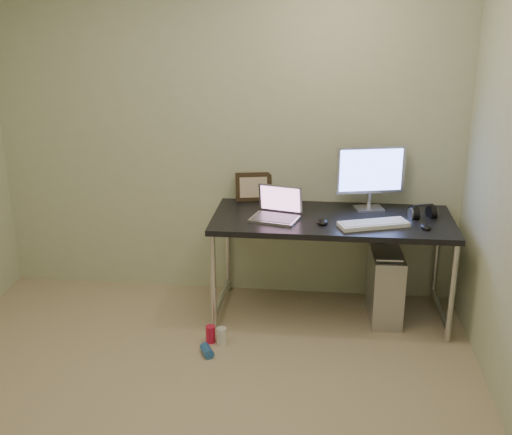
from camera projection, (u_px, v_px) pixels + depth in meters
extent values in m
plane|color=tan|center=(181.00, 423.00, 3.51)|extent=(3.50, 3.50, 0.00)
cube|color=beige|center=(226.00, 134.00, 4.75)|extent=(3.50, 0.02, 2.50)
cube|color=black|center=(332.00, 220.00, 4.49)|extent=(1.68, 0.73, 0.04)
cylinder|color=silver|center=(213.00, 283.00, 4.39)|extent=(0.04, 0.04, 0.71)
cylinder|color=silver|center=(228.00, 248.00, 5.00)|extent=(0.04, 0.04, 0.71)
cylinder|color=silver|center=(452.00, 294.00, 4.22)|extent=(0.04, 0.04, 0.71)
cylinder|color=silver|center=(436.00, 257.00, 4.84)|extent=(0.04, 0.04, 0.71)
cylinder|color=silver|center=(221.00, 298.00, 4.78)|extent=(0.04, 0.65, 0.04)
cylinder|color=silver|center=(440.00, 309.00, 4.62)|extent=(0.04, 0.65, 0.04)
cube|color=#A5A5A9|center=(385.00, 285.00, 4.60)|extent=(0.24, 0.49, 0.51)
cylinder|color=silver|center=(390.00, 261.00, 4.32)|extent=(0.18, 0.03, 0.02)
cylinder|color=silver|center=(385.00, 239.00, 4.70)|extent=(0.18, 0.03, 0.02)
cylinder|color=black|center=(376.00, 249.00, 4.86)|extent=(0.01, 0.16, 0.69)
cylinder|color=black|center=(388.00, 253.00, 4.84)|extent=(0.02, 0.11, 0.71)
cylinder|color=red|center=(211.00, 334.00, 4.32)|extent=(0.08, 0.08, 0.12)
cylinder|color=white|center=(222.00, 336.00, 4.28)|extent=(0.08, 0.08, 0.12)
cylinder|color=#285FB3|center=(207.00, 351.00, 4.17)|extent=(0.11, 0.13, 0.06)
cube|color=silver|center=(275.00, 219.00, 4.43)|extent=(0.36, 0.29, 0.02)
cube|color=slate|center=(275.00, 217.00, 4.43)|extent=(0.32, 0.25, 0.00)
cube|color=#9C9CA4|center=(280.00, 199.00, 4.50)|extent=(0.32, 0.12, 0.20)
cube|color=#7D4E6C|center=(280.00, 199.00, 4.50)|extent=(0.28, 0.10, 0.17)
cube|color=silver|center=(369.00, 208.00, 4.65)|extent=(0.23, 0.19, 0.01)
cylinder|color=silver|center=(369.00, 199.00, 4.65)|extent=(0.03, 0.03, 0.11)
cube|color=silver|center=(371.00, 170.00, 4.57)|extent=(0.49, 0.15, 0.34)
cube|color=#5D7AEF|center=(371.00, 170.00, 4.55)|extent=(0.44, 0.11, 0.30)
cube|color=white|center=(373.00, 224.00, 4.31)|extent=(0.49, 0.30, 0.03)
ellipsoid|color=black|center=(426.00, 226.00, 4.26)|extent=(0.09, 0.12, 0.04)
ellipsoid|color=black|center=(322.00, 220.00, 4.36)|extent=(0.08, 0.13, 0.04)
cylinder|color=black|center=(413.00, 213.00, 4.48)|extent=(0.07, 0.12, 0.11)
cylinder|color=black|center=(432.00, 214.00, 4.47)|extent=(0.07, 0.12, 0.11)
cube|color=black|center=(423.00, 205.00, 4.46)|extent=(0.14, 0.06, 0.01)
cube|color=black|center=(254.00, 187.00, 4.82)|extent=(0.28, 0.13, 0.22)
cylinder|color=silver|center=(277.00, 200.00, 4.73)|extent=(0.01, 0.01, 0.09)
cylinder|color=white|center=(277.00, 192.00, 4.71)|extent=(0.04, 0.03, 0.04)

